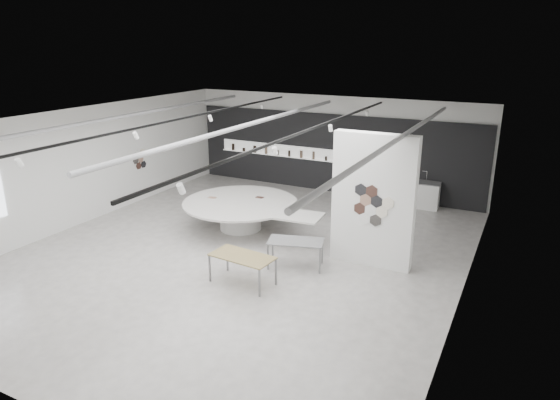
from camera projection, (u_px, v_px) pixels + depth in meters
The scene contains 7 objects.
room at pixel (236, 183), 13.74m from camera, with size 12.02×14.02×3.82m.
back_wall_display at pixel (330, 153), 19.77m from camera, with size 11.80×0.27×3.10m.
partition_column at pixel (373, 201), 13.11m from camera, with size 2.20×0.38×3.60m.
display_island at pixel (242, 211), 15.95m from camera, with size 4.91×3.96×0.94m.
sample_table_wood at pixel (242, 258), 12.34m from camera, with size 1.66×0.94×0.75m.
sample_table_stone at pixel (296, 243), 13.27m from camera, with size 1.61×1.13×0.75m.
kitchen_counter at pixel (416, 194), 18.18m from camera, with size 1.72×0.74×1.33m.
Camera 1 is at (7.01, -11.21, 5.84)m, focal length 32.00 mm.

